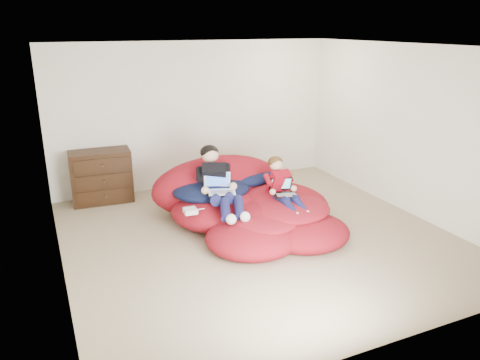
# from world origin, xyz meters

# --- Properties ---
(room_shell) EXTENTS (5.10, 5.10, 2.77)m
(room_shell) POSITION_xyz_m (0.00, 0.00, 0.22)
(room_shell) COLOR tan
(room_shell) RESTS_ON ground
(dresser) EXTENTS (0.97, 0.56, 0.85)m
(dresser) POSITION_xyz_m (-1.71, 2.25, 0.43)
(dresser) COLOR #311D0D
(dresser) RESTS_ON ground
(beanbag_pile) EXTENTS (2.48, 2.53, 0.94)m
(beanbag_pile) POSITION_xyz_m (0.07, 0.49, 0.27)
(beanbag_pile) COLOR #A3121F
(beanbag_pile) RESTS_ON ground
(cream_pillow) EXTENTS (0.39, 0.25, 0.25)m
(cream_pillow) POSITION_xyz_m (-0.56, 1.33, 0.62)
(cream_pillow) COLOR beige
(cream_pillow) RESTS_ON beanbag_pile
(older_boy) EXTENTS (0.47, 1.20, 0.79)m
(older_boy) POSITION_xyz_m (-0.38, 0.51, 0.71)
(older_boy) COLOR black
(older_boy) RESTS_ON beanbag_pile
(younger_boy) EXTENTS (0.30, 0.93, 0.67)m
(younger_boy) POSITION_xyz_m (0.47, 0.20, 0.62)
(younger_boy) COLOR #A70E1E
(younger_boy) RESTS_ON beanbag_pile
(laptop_white) EXTENTS (0.42, 0.45, 0.25)m
(laptop_white) POSITION_xyz_m (-0.38, 0.44, 0.64)
(laptop_white) COLOR white
(laptop_white) RESTS_ON older_boy
(laptop_black) EXTENTS (0.36, 0.38, 0.22)m
(laptop_black) POSITION_xyz_m (0.47, 0.17, 0.55)
(laptop_black) COLOR black
(laptop_black) RESTS_ON younger_boy
(power_adapter) EXTENTS (0.18, 0.18, 0.06)m
(power_adapter) POSITION_xyz_m (-0.86, 0.28, 0.42)
(power_adapter) COLOR white
(power_adapter) RESTS_ON beanbag_pile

